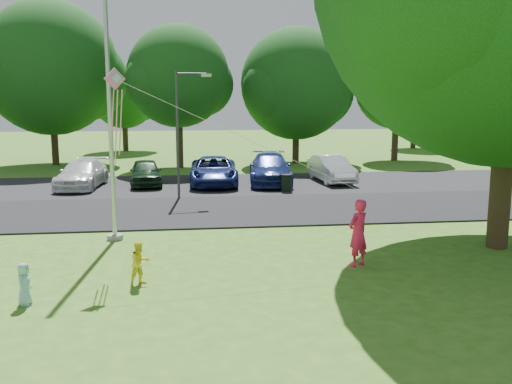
{
  "coord_description": "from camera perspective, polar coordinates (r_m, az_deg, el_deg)",
  "views": [
    {
      "loc": [
        -1.25,
        -12.87,
        4.52
      ],
      "look_at": [
        0.86,
        4.0,
        1.6
      ],
      "focal_mm": 40.0,
      "sensor_mm": 36.0,
      "label": 1
    }
  ],
  "objects": [
    {
      "name": "trash_can",
      "position": [
        26.51,
        3.07,
        0.86
      ],
      "size": [
        0.54,
        0.54,
        0.86
      ],
      "rotation": [
        0.0,
        0.0,
        0.16
      ],
      "color": "black",
      "rests_on": "ground"
    },
    {
      "name": "parking_strip",
      "position": [
        28.75,
        -4.54,
        0.73
      ],
      "size": [
        42.0,
        7.0,
        0.06
      ],
      "primitive_type": "cube",
      "color": "black",
      "rests_on": "ground"
    },
    {
      "name": "child_yellow",
      "position": [
        14.01,
        -11.54,
        -6.97
      ],
      "size": [
        0.66,
        0.63,
        1.08
      ],
      "primitive_type": "imported",
      "rotation": [
        0.0,
        0.0,
        0.58
      ],
      "color": "yellow",
      "rests_on": "ground"
    },
    {
      "name": "child_blue",
      "position": [
        13.44,
        -22.17,
        -8.53
      ],
      "size": [
        0.31,
        0.47,
        0.94
      ],
      "primitive_type": "imported",
      "rotation": [
        0.0,
        0.0,
        1.54
      ],
      "color": "#88C5D1",
      "rests_on": "ground"
    },
    {
      "name": "kite",
      "position": [
        15.08,
        -13.18,
        9.02
      ],
      "size": [
        6.49,
        1.07,
        3.14
      ],
      "rotation": [
        0.0,
        0.0,
        0.43
      ],
      "color": "pink",
      "rests_on": "ground"
    },
    {
      "name": "park_road",
      "position": [
        22.36,
        -3.77,
        -1.86
      ],
      "size": [
        60.0,
        6.0,
        0.06
      ],
      "primitive_type": "cube",
      "color": "black",
      "rests_on": "ground"
    },
    {
      "name": "woman",
      "position": [
        15.34,
        10.16,
        -4.05
      ],
      "size": [
        0.79,
        0.72,
        1.81
      ],
      "primitive_type": "imported",
      "rotation": [
        0.0,
        0.0,
        3.71
      ],
      "color": "#FF2153",
      "rests_on": "ground"
    },
    {
      "name": "ground",
      "position": [
        13.7,
        -1.49,
        -9.52
      ],
      "size": [
        120.0,
        120.0,
        0.0
      ],
      "primitive_type": "plane",
      "color": "#3A6D1C",
      "rests_on": "ground"
    },
    {
      "name": "horizon_trees",
      "position": [
        47.05,
        -0.64,
        9.48
      ],
      "size": [
        77.46,
        7.2,
        7.02
      ],
      "color": "#332316",
      "rests_on": "ground"
    },
    {
      "name": "street_lamp",
      "position": [
        24.73,
        -7.37,
        6.88
      ],
      "size": [
        1.55,
        0.42,
        5.53
      ],
      "rotation": [
        0.0,
        0.0,
        0.18
      ],
      "color": "#3F3F44",
      "rests_on": "ground"
    },
    {
      "name": "parked_cars",
      "position": [
        28.58,
        -4.25,
        2.14
      ],
      "size": [
        14.48,
        5.28,
        1.48
      ],
      "color": "silver",
      "rests_on": "ground"
    },
    {
      "name": "tree_row",
      "position": [
        37.23,
        -2.8,
        11.56
      ],
      "size": [
        64.35,
        11.94,
        10.88
      ],
      "color": "#332316",
      "rests_on": "ground"
    },
    {
      "name": "flagpole",
      "position": [
        18.01,
        -14.44,
        8.32
      ],
      "size": [
        0.5,
        0.5,
        10.0
      ],
      "color": "#B7BABF",
      "rests_on": "ground"
    }
  ]
}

